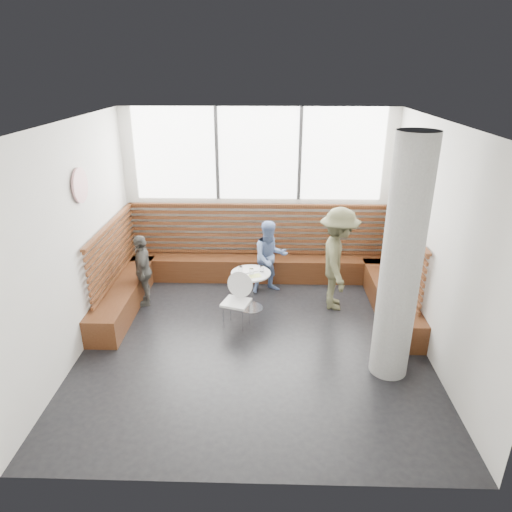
{
  "coord_description": "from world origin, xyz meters",
  "views": [
    {
      "loc": [
        0.2,
        -5.82,
        3.86
      ],
      "look_at": [
        0.0,
        1.0,
        1.0
      ],
      "focal_mm": 32.0,
      "sensor_mm": 36.0,
      "label": 1
    }
  ],
  "objects_px": {
    "cafe_table": "(251,283)",
    "child_back": "(270,257)",
    "cafe_chair": "(236,296)",
    "concrete_column": "(402,263)",
    "child_left": "(143,270)",
    "adult_man": "(338,259)"
  },
  "relations": [
    {
      "from": "concrete_column",
      "to": "cafe_table",
      "type": "height_order",
      "value": "concrete_column"
    },
    {
      "from": "cafe_chair",
      "to": "concrete_column",
      "type": "bearing_deg",
      "value": -9.74
    },
    {
      "from": "adult_man",
      "to": "child_left",
      "type": "height_order",
      "value": "adult_man"
    },
    {
      "from": "cafe_chair",
      "to": "child_back",
      "type": "bearing_deg",
      "value": 84.29
    },
    {
      "from": "child_back",
      "to": "adult_man",
      "type": "bearing_deg",
      "value": -44.89
    },
    {
      "from": "cafe_table",
      "to": "child_back",
      "type": "height_order",
      "value": "child_back"
    },
    {
      "from": "child_left",
      "to": "cafe_table",
      "type": "bearing_deg",
      "value": 71.93
    },
    {
      "from": "cafe_table",
      "to": "child_left",
      "type": "bearing_deg",
      "value": 175.12
    },
    {
      "from": "concrete_column",
      "to": "cafe_chair",
      "type": "xyz_separation_m",
      "value": [
        -2.14,
        1.13,
        -1.09
      ]
    },
    {
      "from": "concrete_column",
      "to": "cafe_chair",
      "type": "bearing_deg",
      "value": 152.23
    },
    {
      "from": "concrete_column",
      "to": "cafe_chair",
      "type": "distance_m",
      "value": 2.66
    },
    {
      "from": "cafe_table",
      "to": "cafe_chair",
      "type": "relative_size",
      "value": 0.77
    },
    {
      "from": "cafe_table",
      "to": "child_left",
      "type": "xyz_separation_m",
      "value": [
        -1.85,
        0.16,
        0.14
      ]
    },
    {
      "from": "cafe_chair",
      "to": "child_back",
      "type": "distance_m",
      "value": 1.32
    },
    {
      "from": "adult_man",
      "to": "child_back",
      "type": "height_order",
      "value": "adult_man"
    },
    {
      "from": "cafe_table",
      "to": "child_back",
      "type": "relative_size",
      "value": 0.51
    },
    {
      "from": "adult_man",
      "to": "child_left",
      "type": "bearing_deg",
      "value": 93.89
    },
    {
      "from": "adult_man",
      "to": "child_back",
      "type": "bearing_deg",
      "value": 68.59
    },
    {
      "from": "cafe_table",
      "to": "adult_man",
      "type": "bearing_deg",
      "value": 5.31
    },
    {
      "from": "concrete_column",
      "to": "adult_man",
      "type": "distance_m",
      "value": 1.98
    },
    {
      "from": "cafe_chair",
      "to": "adult_man",
      "type": "bearing_deg",
      "value": 39.59
    },
    {
      "from": "adult_man",
      "to": "child_back",
      "type": "xyz_separation_m",
      "value": [
        -1.13,
        0.54,
        -0.21
      ]
    }
  ]
}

